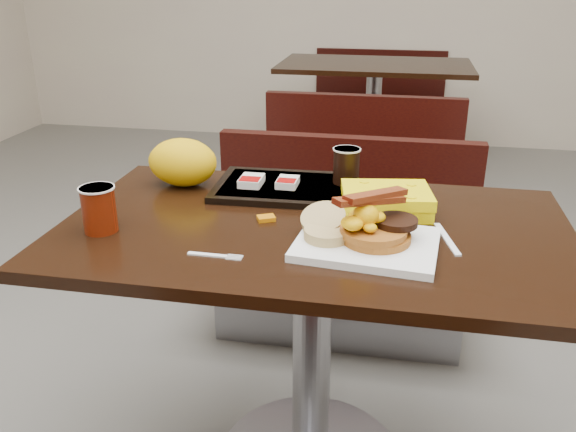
% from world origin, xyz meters
% --- Properties ---
extents(table_near, '(1.20, 0.70, 0.75)m').
position_xyz_m(table_near, '(0.00, 0.00, 0.38)').
color(table_near, black).
rests_on(table_near, floor).
extents(bench_near_n, '(1.00, 0.46, 0.72)m').
position_xyz_m(bench_near_n, '(0.00, 0.70, 0.36)').
color(bench_near_n, black).
rests_on(bench_near_n, floor).
extents(table_far, '(1.20, 0.70, 0.75)m').
position_xyz_m(table_far, '(0.00, 2.60, 0.38)').
color(table_far, black).
rests_on(table_far, floor).
extents(bench_far_s, '(1.00, 0.46, 0.72)m').
position_xyz_m(bench_far_s, '(0.00, 1.90, 0.36)').
color(bench_far_s, black).
rests_on(bench_far_s, floor).
extents(bench_far_n, '(1.00, 0.46, 0.72)m').
position_xyz_m(bench_far_n, '(0.00, 3.30, 0.36)').
color(bench_far_n, black).
rests_on(bench_far_n, floor).
extents(platter, '(0.32, 0.26, 0.02)m').
position_xyz_m(platter, '(0.13, -0.10, 0.76)').
color(platter, white).
rests_on(platter, table_near).
extents(pancake_stack, '(0.16, 0.16, 0.03)m').
position_xyz_m(pancake_stack, '(0.15, -0.10, 0.78)').
color(pancake_stack, '#9E531A').
rests_on(pancake_stack, platter).
extents(sausage_patty, '(0.11, 0.11, 0.01)m').
position_xyz_m(sausage_patty, '(0.19, -0.08, 0.81)').
color(sausage_patty, black).
rests_on(sausage_patty, pancake_stack).
extents(scrambled_eggs, '(0.10, 0.09, 0.05)m').
position_xyz_m(scrambled_eggs, '(0.13, -0.11, 0.82)').
color(scrambled_eggs, yellow).
rests_on(scrambled_eggs, pancake_stack).
extents(bacon_strips, '(0.19, 0.18, 0.01)m').
position_xyz_m(bacon_strips, '(0.13, -0.09, 0.86)').
color(bacon_strips, '#3F0B04').
rests_on(bacon_strips, scrambled_eggs).
extents(muffin_bottom, '(0.12, 0.12, 0.02)m').
position_xyz_m(muffin_bottom, '(0.04, -0.11, 0.78)').
color(muffin_bottom, tan).
rests_on(muffin_bottom, platter).
extents(muffin_top, '(0.13, 0.13, 0.06)m').
position_xyz_m(muffin_top, '(0.03, -0.06, 0.79)').
color(muffin_top, tan).
rests_on(muffin_top, platter).
extents(coffee_cup_near, '(0.08, 0.08, 0.11)m').
position_xyz_m(coffee_cup_near, '(-0.48, -0.13, 0.80)').
color(coffee_cup_near, maroon).
rests_on(coffee_cup_near, table_near).
extents(fork, '(0.12, 0.02, 0.00)m').
position_xyz_m(fork, '(-0.20, -0.20, 0.75)').
color(fork, white).
rests_on(fork, table_near).
extents(knife, '(0.05, 0.17, 0.00)m').
position_xyz_m(knife, '(0.30, -0.03, 0.75)').
color(knife, white).
rests_on(knife, table_near).
extents(condiment_syrup, '(0.05, 0.05, 0.01)m').
position_xyz_m(condiment_syrup, '(-0.12, 0.01, 0.76)').
color(condiment_syrup, '#C66D08').
rests_on(condiment_syrup, table_near).
extents(tray, '(0.38, 0.28, 0.02)m').
position_xyz_m(tray, '(-0.11, 0.22, 0.76)').
color(tray, black).
rests_on(tray, table_near).
extents(hashbrown_sleeve_left, '(0.06, 0.08, 0.02)m').
position_xyz_m(hashbrown_sleeve_left, '(-0.20, 0.20, 0.78)').
color(hashbrown_sleeve_left, silver).
rests_on(hashbrown_sleeve_left, tray).
extents(hashbrown_sleeve_right, '(0.06, 0.07, 0.02)m').
position_xyz_m(hashbrown_sleeve_right, '(-0.10, 0.21, 0.78)').
color(hashbrown_sleeve_right, silver).
rests_on(hashbrown_sleeve_right, tray).
extents(coffee_cup_far, '(0.09, 0.09, 0.10)m').
position_xyz_m(coffee_cup_far, '(0.05, 0.26, 0.82)').
color(coffee_cup_far, black).
rests_on(coffee_cup_far, tray).
extents(clamshell, '(0.24, 0.20, 0.06)m').
position_xyz_m(clamshell, '(0.16, 0.12, 0.78)').
color(clamshell, yellow).
rests_on(clamshell, table_near).
extents(paper_bag, '(0.23, 0.19, 0.13)m').
position_xyz_m(paper_bag, '(-0.40, 0.21, 0.82)').
color(paper_bag, '#E4BE07').
rests_on(paper_bag, table_near).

